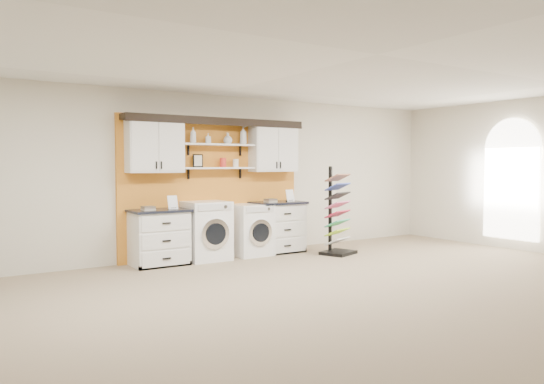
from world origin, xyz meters
TOP-DOWN VIEW (x-y plane):
  - floor at (0.00, 0.00)m, footprint 10.00×10.00m
  - ceiling at (0.00, 0.00)m, footprint 10.00×10.00m
  - wall_back at (0.00, 4.00)m, footprint 10.00×0.00m
  - accent_panel at (0.00, 3.96)m, footprint 3.40×0.07m
  - upper_cabinet_left at (-1.13, 3.79)m, footprint 0.90×0.35m
  - upper_cabinet_right at (1.13, 3.79)m, footprint 0.90×0.35m
  - shelf_lower at (0.00, 3.80)m, footprint 1.32×0.28m
  - shelf_upper at (0.00, 3.80)m, footprint 1.32×0.28m
  - crown_molding at (0.00, 3.81)m, footprint 3.30×0.41m
  - window_arched at (4.94, 1.50)m, footprint 0.06×1.10m
  - picture_frame at (-0.35, 3.85)m, footprint 0.18×0.02m
  - canister_red at (0.10, 3.80)m, footprint 0.11×0.11m
  - canister_cream at (0.35, 3.80)m, footprint 0.10×0.10m
  - base_cabinet_left at (-1.13, 3.64)m, footprint 0.90×0.66m
  - base_cabinet_right at (1.13, 3.64)m, footprint 0.94×0.66m
  - washer at (-0.31, 3.64)m, footprint 0.70×0.71m
  - dryer at (0.55, 3.64)m, footprint 0.64×0.71m
  - sample_rack at (1.89, 2.88)m, footprint 0.69×0.63m
  - soap_bottle_a at (-0.46, 3.80)m, footprint 0.13×0.13m
  - soap_bottle_b at (-0.18, 3.80)m, footprint 0.10×0.10m
  - soap_bottle_c at (0.20, 3.80)m, footprint 0.16×0.16m
  - soap_bottle_d at (0.50, 3.80)m, footprint 0.17×0.17m

SIDE VIEW (x-z plane):
  - floor at x=0.00m, z-range 0.00..0.00m
  - base_cabinet_left at x=-1.13m, z-range 0.00..0.89m
  - dryer at x=0.55m, z-range 0.00..0.90m
  - base_cabinet_right at x=1.13m, z-range 0.00..0.92m
  - washer at x=-0.31m, z-range 0.00..0.98m
  - sample_rack at x=1.89m, z-range -0.27..1.29m
  - accent_panel at x=0.00m, z-range 0.00..2.40m
  - window_arched at x=4.94m, z-range 0.26..2.51m
  - wall_back at x=0.00m, z-range -3.60..6.40m
  - shelf_lower at x=0.00m, z-range 1.52..1.54m
  - canister_cream at x=0.35m, z-range 1.54..1.69m
  - canister_red at x=0.10m, z-range 1.54..1.71m
  - picture_frame at x=-0.35m, z-range 1.54..1.77m
  - upper_cabinet_left at x=-1.13m, z-range 1.46..2.30m
  - upper_cabinet_right at x=1.13m, z-range 1.46..2.30m
  - shelf_upper at x=0.00m, z-range 1.92..1.94m
  - soap_bottle_b at x=-0.18m, z-range 1.94..2.12m
  - soap_bottle_c at x=0.20m, z-range 1.94..2.14m
  - soap_bottle_a at x=-0.46m, z-range 1.95..2.21m
  - soap_bottle_d at x=0.50m, z-range 1.94..2.26m
  - crown_molding at x=0.00m, z-range 2.26..2.39m
  - ceiling at x=0.00m, z-range 2.80..2.80m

